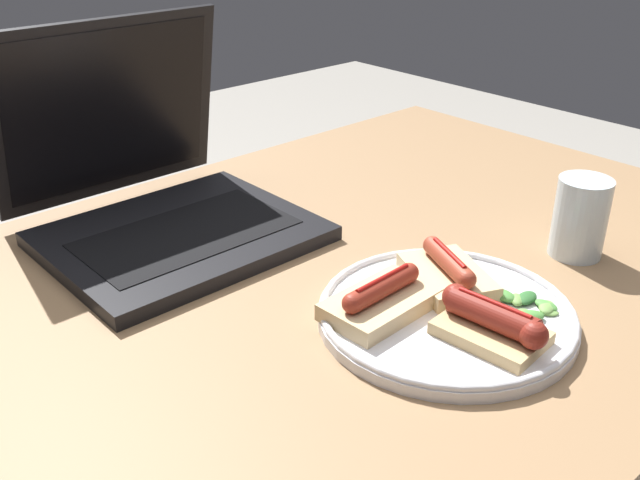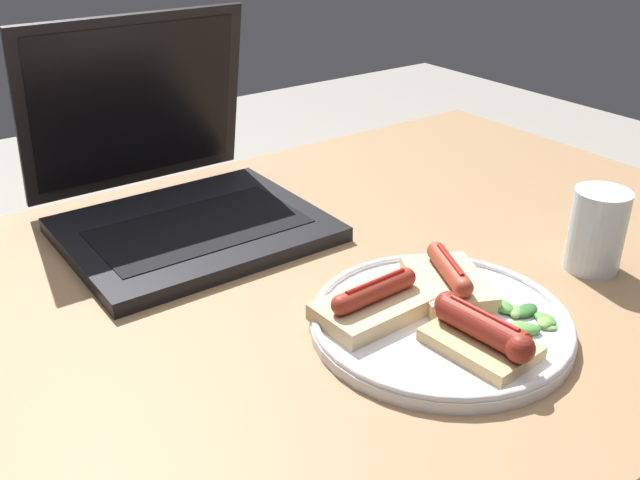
% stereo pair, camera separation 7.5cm
% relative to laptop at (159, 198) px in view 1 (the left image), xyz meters
% --- Properties ---
extents(desk, '(1.14, 0.76, 0.72)m').
position_rel_laptop_xyz_m(desk, '(0.10, -0.22, -0.14)').
color(desk, '#93704C').
rests_on(desk, ground_plane).
extents(laptop, '(0.31, 0.30, 0.25)m').
position_rel_laptop_xyz_m(laptop, '(0.00, 0.00, 0.00)').
color(laptop, black).
rests_on(laptop, desk).
extents(plate, '(0.26, 0.26, 0.02)m').
position_rel_laptop_xyz_m(plate, '(0.10, -0.37, -0.04)').
color(plate, silver).
rests_on(plate, desk).
extents(sausage_toast_left, '(0.08, 0.11, 0.04)m').
position_rel_laptop_xyz_m(sausage_toast_left, '(0.10, -0.43, -0.02)').
color(sausage_toast_left, tan).
rests_on(sausage_toast_left, plate).
extents(sausage_toast_middle, '(0.11, 0.12, 0.04)m').
position_rel_laptop_xyz_m(sausage_toast_middle, '(0.15, -0.34, -0.02)').
color(sausage_toast_middle, '#D6B784').
rests_on(sausage_toast_middle, plate).
extents(sausage_toast_right, '(0.12, 0.08, 0.04)m').
position_rel_laptop_xyz_m(sausage_toast_right, '(0.06, -0.33, -0.02)').
color(sausage_toast_right, '#D6B784').
rests_on(sausage_toast_right, plate).
extents(salad_pile, '(0.07, 0.07, 0.01)m').
position_rel_laptop_xyz_m(salad_pile, '(0.17, -0.42, -0.03)').
color(salad_pile, '#709E4C').
rests_on(salad_pile, plate).
extents(drinking_glass, '(0.06, 0.06, 0.10)m').
position_rel_laptop_xyz_m(drinking_glass, '(0.33, -0.38, 0.00)').
color(drinking_glass, silver).
rests_on(drinking_glass, desk).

